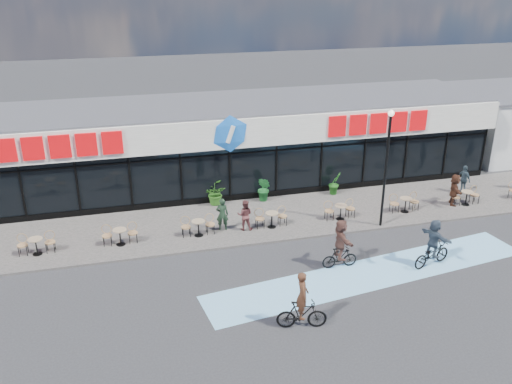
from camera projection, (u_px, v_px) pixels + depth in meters
ground at (266, 268)px, 22.19m from camera, size 120.00×120.00×0.00m
sidewalk at (241, 221)px, 26.20m from camera, size 44.00×5.00×0.10m
bike_lane at (372, 273)px, 21.78m from camera, size 14.17×4.13×0.01m
building at (219, 143)px, 30.18m from camera, size 30.60×6.57×4.75m
lamp_post at (387, 160)px, 24.42m from camera, size 0.28×0.28×5.56m
bistro_set_1 at (36, 244)px, 22.96m from camera, size 1.54×0.62×0.90m
bistro_set_2 at (120, 234)px, 23.77m from camera, size 1.54×0.62×0.90m
bistro_set_3 at (198, 226)px, 24.57m from camera, size 1.54×0.62×0.90m
bistro_set_4 at (271, 218)px, 25.37m from camera, size 1.54×0.62×0.90m
bistro_set_5 at (340, 210)px, 26.18m from camera, size 1.54×0.62×0.90m
bistro_set_6 at (405, 203)px, 26.98m from camera, size 1.54×0.62×0.90m
bistro_set_7 at (465, 196)px, 27.79m from camera, size 1.54×0.62×0.90m
potted_plant_left at (214, 193)px, 27.72m from camera, size 1.38×1.42×1.20m
potted_plant_mid at (264, 189)px, 28.09m from camera, size 0.83×0.90×1.33m
potted_plant_right at (335, 183)px, 29.01m from camera, size 0.80×0.72×1.21m
patron_left at (222, 214)px, 24.93m from camera, size 0.62×0.46×1.57m
patron_right at (245, 215)px, 24.97m from camera, size 0.85×0.75×1.48m
pedestrian_a at (464, 179)px, 29.14m from camera, size 0.50×0.95×1.54m
pedestrian_b at (454, 190)px, 27.61m from camera, size 1.05×1.59×1.65m
cyclist_a at (341, 245)px, 21.86m from camera, size 1.50×1.58×2.14m
cyclist_b at (433, 247)px, 22.09m from camera, size 2.02×1.57×2.06m
cyclist_c at (302, 308)px, 18.22m from camera, size 1.80×0.85×2.15m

